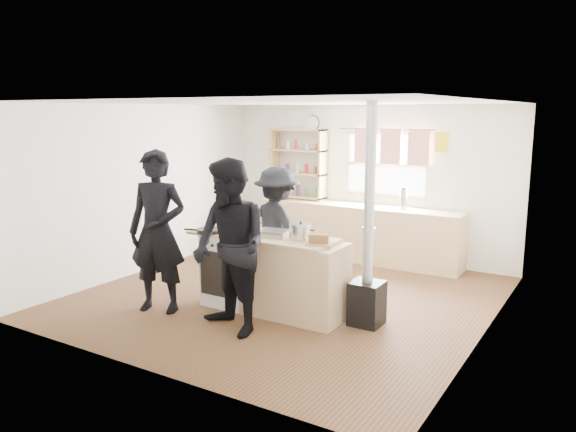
{
  "coord_description": "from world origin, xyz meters",
  "views": [
    {
      "loc": [
        3.68,
        -6.0,
        2.39
      ],
      "look_at": [
        0.08,
        -0.1,
        1.1
      ],
      "focal_mm": 35.0,
      "sensor_mm": 36.0,
      "label": 1
    }
  ],
  "objects_px": {
    "cooking_island": "(273,274)",
    "person_near_left": "(158,232)",
    "person_near_right": "(230,247)",
    "roast_tray": "(273,233)",
    "flue_heater": "(368,269)",
    "skillet_greens": "(210,230)",
    "bread_board": "(319,240)",
    "thermos": "(403,199)",
    "stockpot_counter": "(301,231)",
    "stockpot_stove": "(253,224)",
    "person_far": "(277,228)"
  },
  "relations": [
    {
      "from": "cooking_island",
      "to": "stockpot_counter",
      "type": "height_order",
      "value": "stockpot_counter"
    },
    {
      "from": "stockpot_counter",
      "to": "person_near_left",
      "type": "height_order",
      "value": "person_near_left"
    },
    {
      "from": "thermos",
      "to": "flue_heater",
      "type": "relative_size",
      "value": 0.13
    },
    {
      "from": "cooking_island",
      "to": "person_near_left",
      "type": "relative_size",
      "value": 1.01
    },
    {
      "from": "cooking_island",
      "to": "skillet_greens",
      "type": "relative_size",
      "value": 5.01
    },
    {
      "from": "skillet_greens",
      "to": "bread_board",
      "type": "xyz_separation_m",
      "value": [
        1.44,
        0.14,
        0.02
      ]
    },
    {
      "from": "person_near_left",
      "to": "stockpot_counter",
      "type": "bearing_deg",
      "value": 7.05
    },
    {
      "from": "skillet_greens",
      "to": "person_near_left",
      "type": "height_order",
      "value": "person_near_left"
    },
    {
      "from": "flue_heater",
      "to": "person_near_left",
      "type": "height_order",
      "value": "flue_heater"
    },
    {
      "from": "person_near_left",
      "to": "person_near_right",
      "type": "bearing_deg",
      "value": -23.44
    },
    {
      "from": "stockpot_stove",
      "to": "person_near_left",
      "type": "relative_size",
      "value": 0.11
    },
    {
      "from": "roast_tray",
      "to": "person_far",
      "type": "height_order",
      "value": "person_far"
    },
    {
      "from": "roast_tray",
      "to": "person_near_left",
      "type": "bearing_deg",
      "value": -150.25
    },
    {
      "from": "stockpot_counter",
      "to": "flue_heater",
      "type": "bearing_deg",
      "value": 10.31
    },
    {
      "from": "bread_board",
      "to": "flue_heater",
      "type": "relative_size",
      "value": 0.13
    },
    {
      "from": "bread_board",
      "to": "person_far",
      "type": "xyz_separation_m",
      "value": [
        -1.15,
        0.94,
        -0.15
      ]
    },
    {
      "from": "bread_board",
      "to": "roast_tray",
      "type": "bearing_deg",
      "value": 172.38
    },
    {
      "from": "flue_heater",
      "to": "person_near_left",
      "type": "distance_m",
      "value": 2.52
    },
    {
      "from": "person_near_right",
      "to": "stockpot_counter",
      "type": "bearing_deg",
      "value": 85.37
    },
    {
      "from": "person_near_left",
      "to": "person_near_right",
      "type": "height_order",
      "value": "person_near_left"
    },
    {
      "from": "roast_tray",
      "to": "person_near_left",
      "type": "distance_m",
      "value": 1.38
    },
    {
      "from": "thermos",
      "to": "person_near_right",
      "type": "height_order",
      "value": "person_near_right"
    },
    {
      "from": "stockpot_counter",
      "to": "thermos",
      "type": "bearing_deg",
      "value": 84.63
    },
    {
      "from": "thermos",
      "to": "stockpot_stove",
      "type": "xyz_separation_m",
      "value": [
        -1.02,
        -2.58,
        -0.05
      ]
    },
    {
      "from": "skillet_greens",
      "to": "bread_board",
      "type": "height_order",
      "value": "bread_board"
    },
    {
      "from": "stockpot_counter",
      "to": "person_far",
      "type": "distance_m",
      "value": 1.18
    },
    {
      "from": "roast_tray",
      "to": "person_far",
      "type": "relative_size",
      "value": 0.24
    },
    {
      "from": "skillet_greens",
      "to": "stockpot_stove",
      "type": "bearing_deg",
      "value": 48.27
    },
    {
      "from": "thermos",
      "to": "roast_tray",
      "type": "relative_size",
      "value": 0.82
    },
    {
      "from": "cooking_island",
      "to": "person_near_right",
      "type": "relative_size",
      "value": 1.03
    },
    {
      "from": "cooking_island",
      "to": "bread_board",
      "type": "xyz_separation_m",
      "value": [
        0.66,
        -0.08,
        0.51
      ]
    },
    {
      "from": "stockpot_counter",
      "to": "person_near_right",
      "type": "distance_m",
      "value": 0.93
    },
    {
      "from": "skillet_greens",
      "to": "stockpot_counter",
      "type": "distance_m",
      "value": 1.16
    },
    {
      "from": "cooking_island",
      "to": "flue_heater",
      "type": "bearing_deg",
      "value": 9.77
    },
    {
      "from": "flue_heater",
      "to": "person_near_left",
      "type": "relative_size",
      "value": 1.28
    },
    {
      "from": "cooking_island",
      "to": "person_far",
      "type": "relative_size",
      "value": 1.19
    },
    {
      "from": "bread_board",
      "to": "person_far",
      "type": "bearing_deg",
      "value": 140.75
    },
    {
      "from": "thermos",
      "to": "person_far",
      "type": "xyz_separation_m",
      "value": [
        -1.1,
        -1.91,
        -0.23
      ]
    },
    {
      "from": "person_near_left",
      "to": "person_near_right",
      "type": "xyz_separation_m",
      "value": [
        1.16,
        -0.11,
        -0.02
      ]
    },
    {
      "from": "stockpot_stove",
      "to": "person_near_right",
      "type": "bearing_deg",
      "value": -68.77
    },
    {
      "from": "bread_board",
      "to": "person_far",
      "type": "distance_m",
      "value": 1.49
    },
    {
      "from": "skillet_greens",
      "to": "bread_board",
      "type": "relative_size",
      "value": 1.18
    },
    {
      "from": "bread_board",
      "to": "flue_heater",
      "type": "xyz_separation_m",
      "value": [
        0.48,
        0.27,
        -0.33
      ]
    },
    {
      "from": "cooking_island",
      "to": "person_far",
      "type": "distance_m",
      "value": 1.05
    },
    {
      "from": "thermos",
      "to": "person_near_left",
      "type": "height_order",
      "value": "person_near_left"
    },
    {
      "from": "flue_heater",
      "to": "roast_tray",
      "type": "bearing_deg",
      "value": -170.7
    },
    {
      "from": "cooking_island",
      "to": "stockpot_stove",
      "type": "relative_size",
      "value": 9.08
    },
    {
      "from": "roast_tray",
      "to": "person_near_left",
      "type": "height_order",
      "value": "person_near_left"
    },
    {
      "from": "stockpot_counter",
      "to": "person_near_left",
      "type": "relative_size",
      "value": 0.14
    },
    {
      "from": "stockpot_counter",
      "to": "person_near_left",
      "type": "distance_m",
      "value": 1.72
    }
  ]
}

